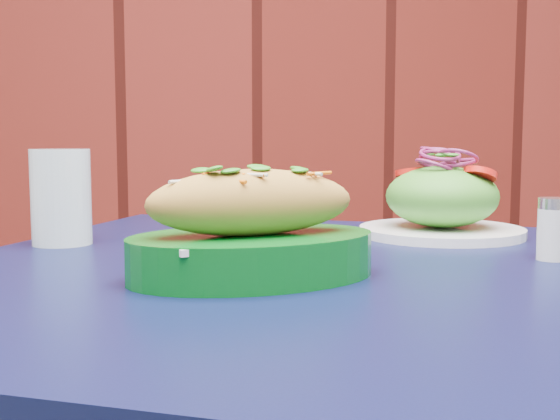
{
  "coord_description": "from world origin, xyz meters",
  "views": [
    {
      "loc": [
        -0.09,
        0.89,
        0.89
      ],
      "look_at": [
        -0.03,
        1.6,
        0.81
      ],
      "focal_mm": 45.0,
      "sensor_mm": 36.0,
      "label": 1
    }
  ],
  "objects": [
    {
      "name": "water_glass",
      "position": [
        -0.29,
        1.78,
        0.81
      ],
      "size": [
        0.07,
        0.07,
        0.12
      ],
      "primitive_type": "cylinder",
      "color": "silver",
      "rests_on": "cafe_table"
    },
    {
      "name": "salt_shaker",
      "position": [
        0.27,
        1.62,
        0.78
      ],
      "size": [
        0.03,
        0.03,
        0.07
      ],
      "color": "white",
      "rests_on": "cafe_table"
    },
    {
      "name": "banh_mi_basket",
      "position": [
        -0.06,
        1.55,
        0.79
      ],
      "size": [
        0.28,
        0.23,
        0.11
      ],
      "rotation": [
        0.0,
        0.0,
        0.32
      ],
      "color": "#055B16",
      "rests_on": "cafe_table"
    },
    {
      "name": "cafe_table",
      "position": [
        0.0,
        1.61,
        0.66
      ],
      "size": [
        1.03,
        1.03,
        0.75
      ],
      "rotation": [
        0.0,
        0.0,
        -0.35
      ],
      "color": "black",
      "rests_on": "ground"
    },
    {
      "name": "salad_plate",
      "position": [
        0.2,
        1.82,
        0.8
      ],
      "size": [
        0.22,
        0.22,
        0.12
      ],
      "rotation": [
        0.0,
        0.0,
        -0.34
      ],
      "color": "white",
      "rests_on": "cafe_table"
    }
  ]
}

